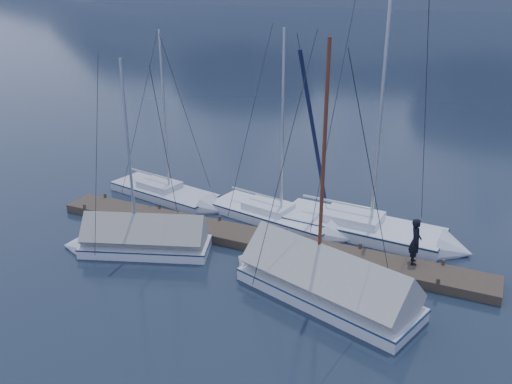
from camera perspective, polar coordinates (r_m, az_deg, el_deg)
ground at (r=19.99m, az=-2.41°, el=-7.82°), size 1000.00×1000.00×0.00m
dock at (r=21.52m, az=-0.00°, el=-5.17°), size 18.00×1.50×0.54m
mooring_posts at (r=21.60m, az=-1.21°, el=-4.35°), size 15.12×1.52×0.35m
sailboat_open_left at (r=25.85m, az=-8.35°, el=-0.52°), size 6.68×3.12×8.53m
sailboat_open_mid at (r=23.14m, az=3.61°, el=-3.07°), size 6.94×3.26×8.87m
sailboat_open_right at (r=22.53m, az=13.27°, el=-4.30°), size 7.87×3.32×10.23m
sailboat_covered_near at (r=18.30m, az=6.12°, el=-9.29°), size 7.42×4.17×9.24m
sailboat_covered_far at (r=21.37m, az=-12.72°, el=-5.11°), size 5.97×3.52×8.03m
person at (r=19.92m, az=16.44°, el=-5.00°), size 0.55×0.71×1.71m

